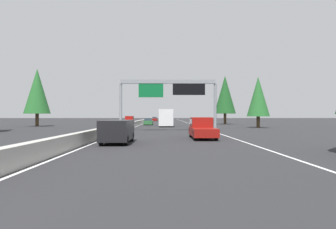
% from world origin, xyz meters
% --- Properties ---
extents(ground_plane, '(320.00, 320.00, 0.00)m').
position_xyz_m(ground_plane, '(60.00, 0.00, 0.00)').
color(ground_plane, '#262628').
extents(median_barrier, '(180.00, 0.56, 0.90)m').
position_xyz_m(median_barrier, '(80.00, 0.30, 0.45)').
color(median_barrier, '#ADAAA3').
rests_on(median_barrier, ground).
extents(shoulder_stripe_right, '(160.00, 0.16, 0.01)m').
position_xyz_m(shoulder_stripe_right, '(70.00, -11.52, 0.01)').
color(shoulder_stripe_right, silver).
rests_on(shoulder_stripe_right, ground).
extents(shoulder_stripe_median, '(160.00, 0.16, 0.01)m').
position_xyz_m(shoulder_stripe_median, '(70.00, -0.25, 0.01)').
color(shoulder_stripe_median, silver).
rests_on(shoulder_stripe_median, ground).
extents(sign_gantry_overhead, '(0.50, 12.68, 6.68)m').
position_xyz_m(sign_gantry_overhead, '(35.93, -6.03, 5.32)').
color(sign_gantry_overhead, gray).
rests_on(sign_gantry_overhead, ground).
extents(minivan_near_right, '(5.00, 1.95, 1.69)m').
position_xyz_m(minivan_near_right, '(18.97, -1.97, 0.95)').
color(minivan_near_right, black).
rests_on(minivan_near_right, ground).
extents(pickup_mid_right, '(5.60, 2.00, 1.86)m').
position_xyz_m(pickup_mid_right, '(23.52, -8.76, 0.91)').
color(pickup_mid_right, maroon).
rests_on(pickup_mid_right, ground).
extents(sedan_far_right, '(4.40, 1.80, 1.47)m').
position_xyz_m(sedan_far_right, '(60.26, -1.98, 0.68)').
color(sedan_far_right, '#2D6B38').
rests_on(sedan_far_right, ground).
extents(box_truck_mid_left, '(8.50, 2.40, 2.95)m').
position_xyz_m(box_truck_mid_left, '(116.08, -5.22, 1.61)').
color(box_truck_mid_left, gold).
rests_on(box_truck_mid_left, ground).
extents(bus_distant_a, '(11.50, 2.55, 3.10)m').
position_xyz_m(bus_distant_a, '(53.60, -5.65, 1.72)').
color(bus_distant_a, white).
rests_on(bus_distant_a, ground).
extents(sedan_far_center, '(4.40, 1.80, 1.47)m').
position_xyz_m(sedan_far_center, '(103.29, -1.80, 0.68)').
color(sedan_far_center, maroon).
rests_on(sedan_far_center, ground).
extents(oncoming_near, '(5.60, 2.00, 1.86)m').
position_xyz_m(oncoming_near, '(68.17, 3.02, 0.91)').
color(oncoming_near, maroon).
rests_on(oncoming_near, ground).
extents(conifer_right_near, '(3.72, 3.72, 8.46)m').
position_xyz_m(conifer_right_near, '(46.49, -20.94, 5.13)').
color(conifer_right_near, '#4C3823').
rests_on(conifer_right_near, ground).
extents(conifer_right_mid, '(4.90, 4.90, 11.14)m').
position_xyz_m(conifer_right_mid, '(65.76, -19.29, 6.77)').
color(conifer_right_mid, '#4C3823').
rests_on(conifer_right_mid, ground).
extents(conifer_left_near, '(4.72, 4.72, 10.74)m').
position_xyz_m(conifer_left_near, '(52.91, 18.31, 6.52)').
color(conifer_left_near, '#4C3823').
rests_on(conifer_left_near, ground).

